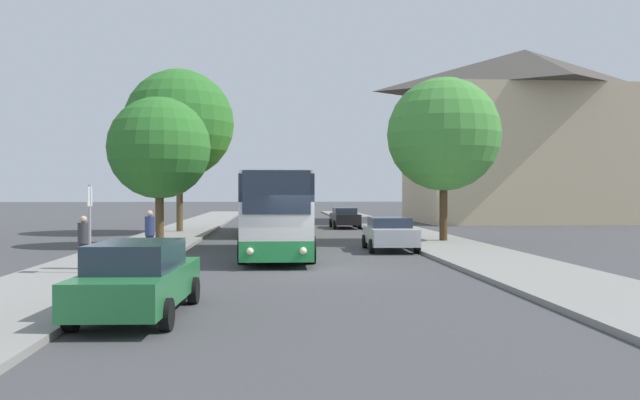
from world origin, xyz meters
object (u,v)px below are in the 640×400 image
bus_stop_sign (90,218)px  parked_car_right_far (345,217)px  bus_middle (270,204)px  tree_right_near (444,134)px  pedestrian_waiting_near (150,234)px  bus_front (277,212)px  tree_left_near (179,124)px  parked_car_left_curb (139,278)px  parked_car_right_near (390,233)px  tree_left_far (159,148)px  pedestrian_waiting_far (84,242)px

bus_stop_sign → parked_car_right_far: bearing=67.2°
bus_middle → tree_right_near: (8.87, -8.51, 3.71)m
pedestrian_waiting_near → tree_right_near: 15.86m
bus_front → tree_right_near: bearing=33.7°
bus_stop_sign → tree_left_near: (-0.32, 20.29, 5.08)m
bus_stop_sign → tree_left_near: 20.92m
bus_middle → tree_right_near: bearing=-41.9°
bus_front → parked_car_right_far: (4.99, 19.21, -1.01)m
parked_car_left_curb → tree_left_near: tree_left_near is taller
bus_middle → parked_car_right_near: (5.39, -12.27, -1.04)m
parked_car_right_near → tree_left_far: (-10.59, 2.97, 3.93)m
bus_front → parked_car_right_near: bearing=20.1°
parked_car_left_curb → parked_car_right_near: 16.22m
pedestrian_waiting_near → tree_right_near: size_ratio=0.21×
parked_car_right_far → tree_left_near: size_ratio=0.45×
bus_stop_sign → tree_left_near: bearing=90.9°
parked_car_right_near → tree_left_near: (-11.02, 12.29, 6.10)m
parked_car_right_near → bus_front: bearing=21.3°
bus_middle → tree_left_far: bearing=-117.3°
bus_front → tree_left_far: size_ratio=1.47×
parked_car_left_curb → tree_left_near: (-3.06, 26.42, 6.07)m
bus_front → tree_right_near: 10.77m
pedestrian_waiting_near → tree_right_near: (13.21, 7.53, 4.49)m
parked_car_right_far → pedestrian_waiting_near: bearing=65.0°
bus_front → pedestrian_waiting_near: bus_front is taller
bus_front → tree_left_far: bearing=140.5°
parked_car_right_far → bus_stop_sign: size_ratio=1.73×
parked_car_right_near → tree_right_near: (3.47, 3.75, 4.75)m
parked_car_right_near → tree_right_near: bearing=-130.8°
pedestrian_waiting_far → parked_car_right_far: bearing=4.7°
tree_left_near → tree_right_near: (14.49, -8.53, -1.35)m
pedestrian_waiting_far → tree_left_near: (0.18, 19.24, 5.88)m
bus_front → pedestrian_waiting_near: bearing=-156.3°
tree_left_near → tree_left_far: size_ratio=1.45×
parked_car_right_far → tree_right_near: size_ratio=0.56×
bus_middle → parked_car_right_far: (5.40, 5.18, -1.05)m
parked_car_left_curb → pedestrian_waiting_far: pedestrian_waiting_far is taller
pedestrian_waiting_near → pedestrian_waiting_far: pedestrian_waiting_near is taller
bus_stop_sign → pedestrian_waiting_near: bearing=77.2°
bus_middle → parked_car_right_near: 13.44m
bus_middle → tree_left_near: size_ratio=1.16×
bus_front → pedestrian_waiting_far: size_ratio=6.09×
parked_car_right_near → parked_car_right_far: (0.00, 17.45, -0.00)m
parked_car_right_far → pedestrian_waiting_near: size_ratio=2.61×
bus_stop_sign → pedestrian_waiting_far: (-0.50, 1.05, -0.80)m
parked_car_left_curb → parked_car_right_far: parked_car_left_curb is taller
bus_stop_sign → tree_left_far: size_ratio=0.38×
parked_car_right_near → tree_left_near: size_ratio=0.42×
bus_middle → bus_stop_sign: size_ratio=4.42×
parked_car_left_curb → tree_left_near: 27.28m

